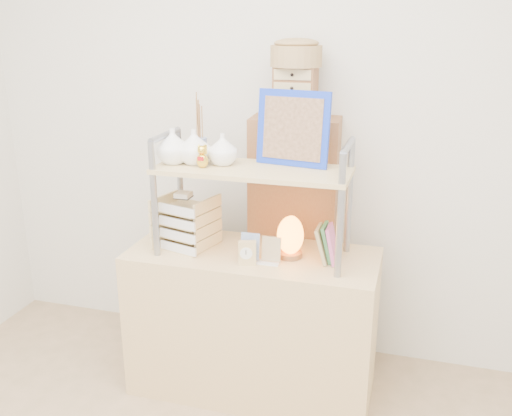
{
  "coord_description": "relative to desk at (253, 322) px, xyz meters",
  "views": [
    {
      "loc": [
        0.72,
        -1.23,
        1.82
      ],
      "look_at": [
        0.02,
        1.2,
        0.98
      ],
      "focal_mm": 40.0,
      "sensor_mm": 36.0,
      "label": 1
    }
  ],
  "objects": [
    {
      "name": "postcard_stand",
      "position": [
        0.06,
        -0.09,
        0.41
      ],
      "size": [
        0.19,
        0.06,
        0.14
      ],
      "color": "white",
      "rests_on": "desk"
    },
    {
      "name": "drawer_chest",
      "position": [
        0.12,
        0.35,
        1.1
      ],
      "size": [
        0.2,
        0.16,
        0.25
      ],
      "color": "brown",
      "rests_on": "cabinet"
    },
    {
      "name": "cabinet",
      "position": [
        0.12,
        0.37,
        0.3
      ],
      "size": [
        0.46,
        0.27,
        1.35
      ],
      "primitive_type": "cube",
      "rotation": [
        0.0,
        0.0,
        0.06
      ],
      "color": "brown",
      "rests_on": "ground"
    },
    {
      "name": "salt_lamp",
      "position": [
        0.18,
        0.0,
        0.48
      ],
      "size": [
        0.13,
        0.13,
        0.2
      ],
      "color": "brown",
      "rests_on": "desk"
    },
    {
      "name": "room_shell",
      "position": [
        0.0,
        -0.81,
        1.32
      ],
      "size": [
        3.42,
        3.41,
        2.61
      ],
      "color": "silver",
      "rests_on": "ground"
    },
    {
      "name": "desk_clock",
      "position": [
        0.01,
        -0.14,
        0.43
      ],
      "size": [
        0.09,
        0.06,
        0.11
      ],
      "color": "tan",
      "rests_on": "desk"
    },
    {
      "name": "woven_basket",
      "position": [
        0.12,
        0.35,
        1.28
      ],
      "size": [
        0.25,
        0.25,
        0.1
      ],
      "primitive_type": "cylinder",
      "color": "olive",
      "rests_on": "drawer_chest"
    },
    {
      "name": "letter_tray",
      "position": [
        -0.34,
        -0.01,
        0.49
      ],
      "size": [
        0.28,
        0.27,
        0.28
      ],
      "color": "tan",
      "rests_on": "desk"
    },
    {
      "name": "hutch",
      "position": [
        -0.11,
        0.01,
        0.83
      ],
      "size": [
        0.91,
        0.34,
        0.77
      ],
      "color": "gray",
      "rests_on": "desk"
    },
    {
      "name": "desk",
      "position": [
        0.0,
        0.0,
        0.0
      ],
      "size": [
        1.2,
        0.5,
        0.75
      ],
      "primitive_type": "cube",
      "color": "tan",
      "rests_on": "ground"
    }
  ]
}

